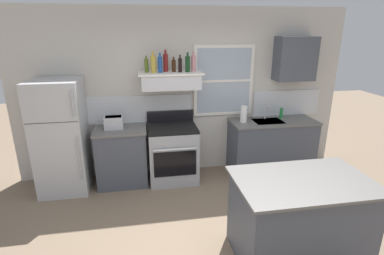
# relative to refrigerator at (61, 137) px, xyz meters

# --- Properties ---
(back_wall) EXTENTS (5.40, 0.11, 2.70)m
(back_wall) POSITION_rel_refrigerator_xyz_m (1.93, 0.39, 0.51)
(back_wall) COLOR beige
(back_wall) RESTS_ON ground_plane
(refrigerator) EXTENTS (0.70, 0.72, 1.69)m
(refrigerator) POSITION_rel_refrigerator_xyz_m (0.00, 0.00, 0.00)
(refrigerator) COLOR #B7BABC
(refrigerator) RESTS_ON ground_plane
(counter_left_of_stove) EXTENTS (0.79, 0.63, 0.91)m
(counter_left_of_stove) POSITION_rel_refrigerator_xyz_m (0.85, 0.06, -0.39)
(counter_left_of_stove) COLOR #474C56
(counter_left_of_stove) RESTS_ON ground_plane
(toaster) EXTENTS (0.30, 0.20, 0.19)m
(toaster) POSITION_rel_refrigerator_xyz_m (0.76, 0.08, 0.16)
(toaster) COLOR silver
(toaster) RESTS_ON counter_left_of_stove
(stove_range) EXTENTS (0.76, 0.69, 1.09)m
(stove_range) POSITION_rel_refrigerator_xyz_m (1.65, 0.02, -0.38)
(stove_range) COLOR #9EA0A5
(stove_range) RESTS_ON ground_plane
(range_hood_shelf) EXTENTS (0.96, 0.52, 0.24)m
(range_hood_shelf) POSITION_rel_refrigerator_xyz_m (1.65, 0.12, 0.78)
(range_hood_shelf) COLOR silver
(bottle_olive_oil_square) EXTENTS (0.06, 0.06, 0.24)m
(bottle_olive_oil_square) POSITION_rel_refrigerator_xyz_m (1.30, 0.15, 1.00)
(bottle_olive_oil_square) COLOR #4C601E
(bottle_olive_oil_square) RESTS_ON range_hood_shelf
(bottle_champagne_gold_foil) EXTENTS (0.08, 0.08, 0.31)m
(bottle_champagne_gold_foil) POSITION_rel_refrigerator_xyz_m (1.40, 0.08, 1.03)
(bottle_champagne_gold_foil) COLOR #B29333
(bottle_champagne_gold_foil) RESTS_ON range_hood_shelf
(bottle_blue_liqueur) EXTENTS (0.07, 0.07, 0.29)m
(bottle_blue_liqueur) POSITION_rel_refrigerator_xyz_m (1.50, 0.08, 1.02)
(bottle_blue_liqueur) COLOR #1E478C
(bottle_blue_liqueur) RESTS_ON range_hood_shelf
(bottle_red_label_wine) EXTENTS (0.07, 0.07, 0.32)m
(bottle_red_label_wine) POSITION_rel_refrigerator_xyz_m (1.59, 0.18, 1.03)
(bottle_red_label_wine) COLOR maroon
(bottle_red_label_wine) RESTS_ON range_hood_shelf
(bottle_brown_stout) EXTENTS (0.06, 0.06, 0.22)m
(bottle_brown_stout) POSITION_rel_refrigerator_xyz_m (1.70, 0.13, 0.99)
(bottle_brown_stout) COLOR #381E0F
(bottle_brown_stout) RESTS_ON range_hood_shelf
(bottle_balsamic_dark) EXTENTS (0.06, 0.06, 0.26)m
(bottle_balsamic_dark) POSITION_rel_refrigerator_xyz_m (1.79, 0.08, 1.01)
(bottle_balsamic_dark) COLOR black
(bottle_balsamic_dark) RESTS_ON range_hood_shelf
(bottle_dark_green_wine) EXTENTS (0.07, 0.07, 0.29)m
(bottle_dark_green_wine) POSITION_rel_refrigerator_xyz_m (1.91, 0.08, 1.02)
(bottle_dark_green_wine) COLOR #143819
(bottle_dark_green_wine) RESTS_ON range_hood_shelf
(bottle_rose_pink) EXTENTS (0.07, 0.07, 0.29)m
(bottle_rose_pink) POSITION_rel_refrigerator_xyz_m (2.01, 0.13, 1.02)
(bottle_rose_pink) COLOR #C67F84
(bottle_rose_pink) RESTS_ON range_hood_shelf
(counter_right_with_sink) EXTENTS (1.43, 0.63, 0.91)m
(counter_right_with_sink) POSITION_rel_refrigerator_xyz_m (3.35, 0.06, -0.39)
(counter_right_with_sink) COLOR #474C56
(counter_right_with_sink) RESTS_ON ground_plane
(sink_faucet) EXTENTS (0.03, 0.17, 0.28)m
(sink_faucet) POSITION_rel_refrigerator_xyz_m (3.25, 0.16, 0.24)
(sink_faucet) COLOR silver
(sink_faucet) RESTS_ON counter_right_with_sink
(paper_towel_roll) EXTENTS (0.11, 0.11, 0.27)m
(paper_towel_roll) POSITION_rel_refrigerator_xyz_m (2.83, 0.06, 0.20)
(paper_towel_roll) COLOR white
(paper_towel_roll) RESTS_ON counter_right_with_sink
(dish_soap_bottle) EXTENTS (0.06, 0.06, 0.18)m
(dish_soap_bottle) POSITION_rel_refrigerator_xyz_m (3.53, 0.16, 0.15)
(dish_soap_bottle) COLOR #268C3F
(dish_soap_bottle) RESTS_ON counter_right_with_sink
(kitchen_island) EXTENTS (1.40, 0.90, 0.91)m
(kitchen_island) POSITION_rel_refrigerator_xyz_m (2.78, -1.93, -0.39)
(kitchen_island) COLOR #474C56
(kitchen_island) RESTS_ON ground_plane
(upper_cabinet_right) EXTENTS (0.64, 0.32, 0.70)m
(upper_cabinet_right) POSITION_rel_refrigerator_xyz_m (3.70, 0.20, 1.05)
(upper_cabinet_right) COLOR #474C56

